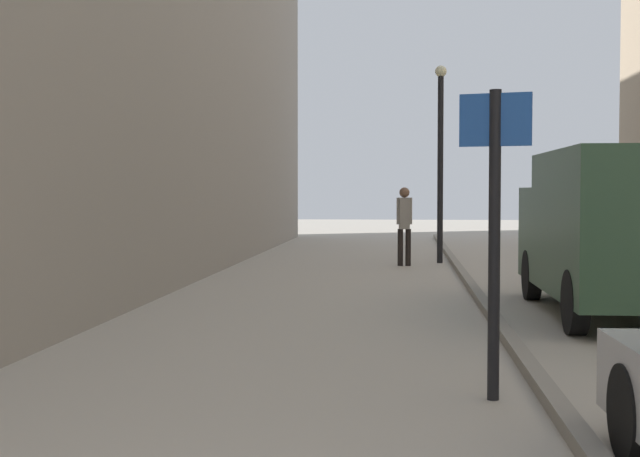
# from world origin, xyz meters

# --- Properties ---
(ground_plane) EXTENTS (80.00, 80.00, 0.00)m
(ground_plane) POSITION_xyz_m (0.00, 12.00, 0.00)
(ground_plane) COLOR #A8A093
(kerb_strip) EXTENTS (0.16, 40.00, 0.12)m
(kerb_strip) POSITION_xyz_m (1.58, 12.00, 0.06)
(kerb_strip) COLOR gray
(kerb_strip) RESTS_ON ground_plane
(pedestrian_main_foreground) EXTENTS (0.36, 0.24, 1.83)m
(pedestrian_main_foreground) POSITION_xyz_m (0.39, 19.34, 1.06)
(pedestrian_main_foreground) COLOR black
(pedestrian_main_foreground) RESTS_ON ground_plane
(delivery_van) EXTENTS (2.14, 5.08, 2.30)m
(delivery_van) POSITION_xyz_m (3.39, 11.28, 1.24)
(delivery_van) COLOR #335138
(delivery_van) RESTS_ON ground_plane
(street_sign_post) EXTENTS (0.59, 0.19, 2.60)m
(street_sign_post) POSITION_xyz_m (1.12, 6.08, 1.55)
(street_sign_post) COLOR black
(street_sign_post) RESTS_ON ground_plane
(lamp_post) EXTENTS (0.28, 0.28, 4.76)m
(lamp_post) POSITION_xyz_m (1.25, 20.26, 2.72)
(lamp_post) COLOR black
(lamp_post) RESTS_ON ground_plane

